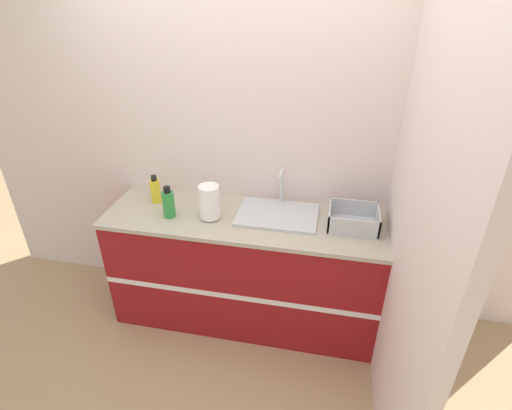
% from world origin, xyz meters
% --- Properties ---
extents(ground_plane, '(12.00, 12.00, 0.00)m').
position_xyz_m(ground_plane, '(0.00, 0.00, 0.00)').
color(ground_plane, tan).
extents(wall_back, '(4.29, 0.06, 2.60)m').
position_xyz_m(wall_back, '(0.00, 0.62, 1.30)').
color(wall_back, silver).
rests_on(wall_back, ground_plane).
extents(wall_right, '(0.06, 2.59, 2.60)m').
position_xyz_m(wall_right, '(0.98, 0.29, 1.30)').
color(wall_right, silver).
rests_on(wall_right, ground_plane).
extents(counter_cabinet, '(1.91, 0.61, 0.89)m').
position_xyz_m(counter_cabinet, '(0.00, 0.29, 0.44)').
color(counter_cabinet, maroon).
rests_on(counter_cabinet, ground_plane).
extents(sink, '(0.54, 0.38, 0.28)m').
position_xyz_m(sink, '(0.22, 0.36, 0.90)').
color(sink, silver).
rests_on(sink, counter_cabinet).
extents(paper_towel_roll, '(0.14, 0.14, 0.24)m').
position_xyz_m(paper_towel_roll, '(-0.22, 0.24, 1.01)').
color(paper_towel_roll, '#4C4C51').
rests_on(paper_towel_roll, counter_cabinet).
extents(dish_rack, '(0.32, 0.27, 0.13)m').
position_xyz_m(dish_rack, '(0.72, 0.32, 0.93)').
color(dish_rack, '#B7BABF').
rests_on(dish_rack, counter_cabinet).
extents(bottle_green, '(0.08, 0.08, 0.22)m').
position_xyz_m(bottle_green, '(-0.50, 0.20, 0.98)').
color(bottle_green, '#2D8C3D').
rests_on(bottle_green, counter_cabinet).
extents(bottle_yellow, '(0.07, 0.07, 0.21)m').
position_xyz_m(bottle_yellow, '(-0.67, 0.37, 0.98)').
color(bottle_yellow, yellow).
rests_on(bottle_yellow, counter_cabinet).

